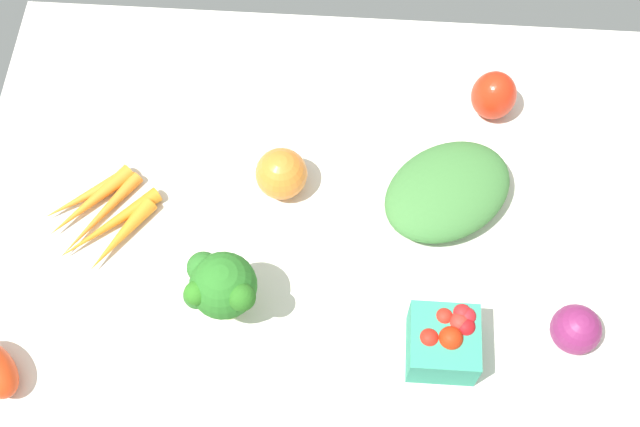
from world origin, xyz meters
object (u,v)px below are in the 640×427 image
red_onion_near_basket (576,329)px  berry_basket (445,340)px  bell_pepper_red (494,95)px  leafy_greens_clump (447,191)px  broccoli_head (220,286)px  carrot_bunch (102,217)px  heirloom_tomato_orange (281,174)px

red_onion_near_basket → berry_basket: 17.77cm
bell_pepper_red → leafy_greens_clump: bearing=67.1°
berry_basket → broccoli_head: bearing=-8.1°
red_onion_near_basket → carrot_bunch: 68.33cm
carrot_bunch → heirloom_tomato_orange: size_ratio=2.31×
bell_pepper_red → carrot_bunch: bell_pepper_red is taller
bell_pepper_red → leafy_greens_clump: (7.03, 16.65, -0.88)cm
berry_basket → heirloom_tomato_orange: (23.63, -23.84, -0.30)cm
carrot_bunch → leafy_greens_clump: bearing=-172.8°
carrot_bunch → berry_basket: berry_basket is taller
carrot_bunch → heirloom_tomato_orange: bearing=-164.1°
red_onion_near_basket → broccoli_head: bearing=-1.7°
red_onion_near_basket → broccoli_head: 47.57cm
bell_pepper_red → broccoli_head: (37.44, 35.22, 3.82)cm
red_onion_near_basket → carrot_bunch: bearing=-11.5°
red_onion_near_basket → berry_basket: size_ratio=0.74×
red_onion_near_basket → leafy_greens_clump: red_onion_near_basket is taller
berry_basket → heirloom_tomato_orange: bearing=-45.3°
bell_pepper_red → berry_basket: 40.19cm
broccoli_head → red_onion_near_basket: bearing=178.3°
berry_basket → leafy_greens_clump: size_ratio=0.46×
berry_basket → heirloom_tomato_orange: 33.57cm
carrot_bunch → heirloom_tomato_orange: (-25.76, -7.33, 2.64)cm
bell_pepper_red → leafy_greens_clump: bell_pepper_red is taller
berry_basket → broccoli_head: (29.82, -4.24, 3.79)cm
broccoli_head → carrot_bunch: bearing=-32.1°
carrot_bunch → berry_basket: size_ratio=1.93×
leafy_greens_clump → broccoli_head: bearing=31.4°
heirloom_tomato_orange → berry_basket: bearing=134.7°
carrot_bunch → broccoli_head: 24.07cm
bell_pepper_red → red_onion_near_basket: bearing=105.1°
red_onion_near_basket → heirloom_tomato_orange: size_ratio=0.89×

